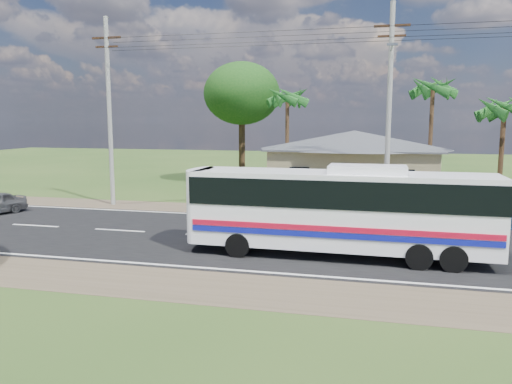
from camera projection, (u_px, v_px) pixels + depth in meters
ground at (314, 242)px, 20.99m from camera, size 120.00×120.00×0.00m
road at (314, 242)px, 20.99m from camera, size 120.00×16.00×0.03m
house at (354, 157)px, 32.89m from camera, size 12.40×10.00×5.00m
utility_poles at (382, 107)px, 25.79m from camera, size 32.80×2.22×11.00m
palm_near at (504, 109)px, 28.55m from camera, size 2.80×2.80×6.70m
palm_mid at (433, 89)px, 33.49m from camera, size 2.80×2.80×8.20m
palm_far at (287, 98)px, 36.36m from camera, size 2.80×2.80×7.70m
tree_behind_house at (242, 94)px, 39.15m from camera, size 6.00×6.00×9.61m
coach_bus at (341, 205)px, 18.48m from camera, size 11.15×2.55×3.45m
motorcycle at (404, 211)px, 25.94m from camera, size 1.66×1.10×0.83m
person at (509, 214)px, 23.13m from camera, size 0.55×0.37×1.48m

